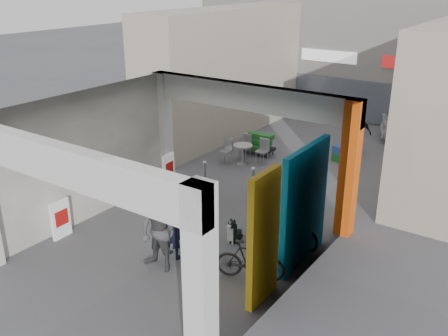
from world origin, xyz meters
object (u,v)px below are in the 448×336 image
Objects in this scene: man_back_turned at (158,233)px; man_elderly at (271,198)px; cafe_set at (244,153)px; man_crates at (358,132)px; border_collie at (233,232)px; man_with_dog at (172,223)px; bicycle_front at (283,227)px; bicycle_rear at (250,261)px; produce_stand at (259,146)px; white_van at (434,126)px.

man_back_turned reaches higher than man_elderly.
man_crates is at bearing 46.69° from cafe_set.
man_with_dog is (-0.80, -1.35, 0.59)m from border_collie.
cafe_set is 0.90× the size of man_elderly.
man_elderly reaches higher than bicycle_front.
cafe_set is at bearing 12.80° from bicycle_rear.
man_elderly reaches higher than produce_stand.
bicycle_rear is (1.89, 0.81, -0.45)m from man_back_turned.
produce_stand is at bearing 105.66° from man_back_turned.
bicycle_front is at bearing -48.22° from cafe_set.
bicycle_front is (0.73, -0.71, -0.30)m from man_elderly.
man_crates is 0.42× the size of white_van.
man_back_turned reaches higher than border_collie.
man_elderly is 0.95× the size of man_crates.
bicycle_front is (0.96, -7.48, -0.34)m from man_crates.
man_with_dog is (2.02, -7.24, 0.56)m from produce_stand.
border_collie is at bearing 146.46° from white_van.
man_crates is 3.52m from white_van.
man_with_dog reaches higher than man_elderly.
white_van is at bearing 78.19° from man_back_turned.
white_van is at bearing -7.39° from bicycle_front.
man_elderly is at bearing 146.95° from white_van.
produce_stand is at bearing 8.90° from bicycle_rear.
produce_stand is 1.72× the size of border_collie.
man_crates is at bearing -14.04° from bicycle_rear.
man_with_dog is 2.04m from bicycle_rear.
man_back_turned is at bearing 145.07° from white_van.
bicycle_rear is at bearing -61.31° from border_collie.
border_collie is at bearing 70.65° from man_back_turned.
white_van is (1.05, 10.36, 0.19)m from bicycle_front.
man_back_turned is at bearing -127.55° from border_collie.
man_with_dog reaches higher than bicycle_rear.
cafe_set is at bearing 117.88° from white_van.
bicycle_front is at bearing -68.50° from produce_stand.
cafe_set is at bearing 102.25° from border_collie.
man_with_dog reaches higher than bicycle_front.
man_with_dog is at bearing 144.08° from white_van.
man_with_dog is at bearing -138.19° from border_collie.
man_back_turned reaches higher than bicycle_rear.
produce_stand is 5.62m from man_elderly.
cafe_set is 0.76× the size of bicycle_front.
cafe_set is 7.28m from bicycle_rear.
bicycle_rear is 0.38× the size of white_van.
man_crates is (0.80, 9.98, -0.07)m from man_back_turned.
cafe_set is 4.86m from man_elderly.
cafe_set is 4.31m from man_crates.
man_back_turned is at bearing 143.28° from bicycle_front.
border_collie is at bearing 116.39° from bicycle_front.
man_elderly is at bearing 94.99° from man_crates.
produce_stand is 0.63× the size of man_back_turned.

